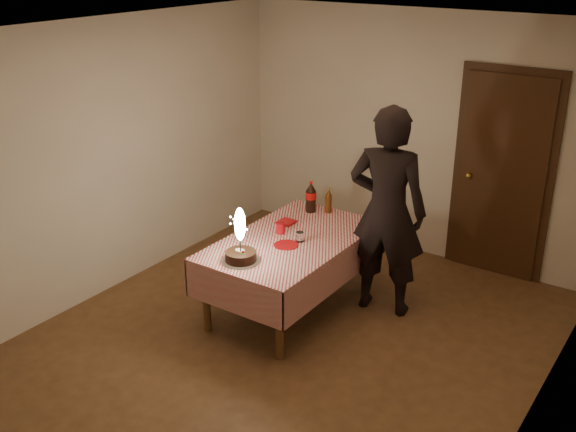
# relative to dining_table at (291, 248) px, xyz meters

# --- Properties ---
(ground) EXTENTS (4.00, 4.50, 0.01)m
(ground) POSITION_rel_dining_table_xyz_m (0.29, -0.40, -0.61)
(ground) COLOR brown
(ground) RESTS_ON ground
(room_shell) EXTENTS (4.04, 4.54, 2.62)m
(room_shell) POSITION_rel_dining_table_xyz_m (0.33, -0.32, 1.04)
(room_shell) COLOR silver
(room_shell) RESTS_ON ground
(dining_table) EXTENTS (1.02, 1.72, 0.71)m
(dining_table) POSITION_rel_dining_table_xyz_m (0.00, 0.00, 0.00)
(dining_table) COLOR brown
(dining_table) RESTS_ON ground
(birthday_cake) EXTENTS (0.33, 0.33, 0.48)m
(birthday_cake) POSITION_rel_dining_table_xyz_m (-0.10, -0.61, 0.22)
(birthday_cake) COLOR white
(birthday_cake) RESTS_ON dining_table
(red_plate) EXTENTS (0.22, 0.22, 0.01)m
(red_plate) POSITION_rel_dining_table_xyz_m (0.04, -0.14, 0.10)
(red_plate) COLOR #AC0C11
(red_plate) RESTS_ON dining_table
(red_cup) EXTENTS (0.08, 0.08, 0.10)m
(red_cup) POSITION_rel_dining_table_xyz_m (-0.15, 0.05, 0.15)
(red_cup) COLOR #B10C15
(red_cup) RESTS_ON dining_table
(clear_cup) EXTENTS (0.07, 0.07, 0.09)m
(clear_cup) POSITION_rel_dining_table_xyz_m (0.10, -0.00, 0.14)
(clear_cup) COLOR white
(clear_cup) RESTS_ON dining_table
(napkin_stack) EXTENTS (0.15, 0.15, 0.02)m
(napkin_stack) POSITION_rel_dining_table_xyz_m (-0.24, 0.28, 0.11)
(napkin_stack) COLOR #B51416
(napkin_stack) RESTS_ON dining_table
(cola_bottle) EXTENTS (0.10, 0.10, 0.32)m
(cola_bottle) POSITION_rel_dining_table_xyz_m (-0.21, 0.66, 0.25)
(cola_bottle) COLOR black
(cola_bottle) RESTS_ON dining_table
(amber_bottle_left) EXTENTS (0.06, 0.06, 0.26)m
(amber_bottle_left) POSITION_rel_dining_table_xyz_m (-0.06, 0.74, 0.21)
(amber_bottle_left) COLOR #532A0E
(amber_bottle_left) RESTS_ON dining_table
(photographer) EXTENTS (0.79, 0.60, 1.94)m
(photographer) POSITION_rel_dining_table_xyz_m (0.70, 0.49, 0.36)
(photographer) COLOR black
(photographer) RESTS_ON ground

